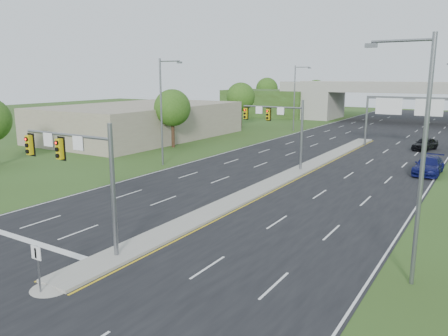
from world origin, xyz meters
TOP-DOWN VIEW (x-y plane):
  - ground at (0.00, 0.00)m, footprint 240.00×240.00m
  - road at (0.00, 35.00)m, footprint 24.00×160.00m
  - median at (0.00, 23.00)m, footprint 2.00×54.00m
  - median_nose at (0.00, -4.00)m, footprint 2.00×2.00m
  - lane_markings at (-0.60, 28.91)m, footprint 23.72×160.00m
  - signal_mast_near at (-2.26, -0.07)m, footprint 6.62×0.60m
  - signal_mast_far at (-2.26, 24.93)m, footprint 6.62×0.60m
  - keep_right_sign at (0.00, -4.53)m, footprint 0.60×0.13m
  - sign_gantry at (6.68, 44.92)m, footprint 11.58×0.44m
  - overpass at (0.00, 80.00)m, footprint 80.00×14.00m
  - lightpole_l_mid at (-13.30, 20.00)m, footprint 2.85×0.25m
  - lightpole_l_far at (-13.30, 55.00)m, footprint 2.85×0.25m
  - lightpole_r_near at (13.30, 5.00)m, footprint 2.85×0.25m
  - tree_l_near at (-20.00, 30.00)m, footprint 4.80×4.80m
  - tree_l_mid at (-24.00, 55.00)m, footprint 5.20×5.20m
  - tree_back_a at (-38.00, 94.00)m, footprint 6.00×6.00m
  - tree_back_b at (-24.00, 94.00)m, footprint 5.60×5.60m
  - commercial_building at (-30.00, 35.00)m, footprint 18.00×30.00m
  - car_far_b at (11.00, 30.09)m, footprint 2.43×5.74m
  - car_far_c at (8.71, 45.03)m, footprint 3.00×5.00m

SIDE VIEW (x-z plane):
  - ground at x=0.00m, z-range 0.00..0.00m
  - road at x=0.00m, z-range 0.00..0.02m
  - lane_markings at x=-0.60m, z-range 0.02..0.03m
  - median at x=0.00m, z-range 0.02..0.18m
  - median_nose at x=0.00m, z-range 0.02..0.18m
  - car_far_c at x=8.71m, z-range 0.02..1.61m
  - car_far_b at x=11.00m, z-range 0.02..1.67m
  - keep_right_sign at x=0.00m, z-range 0.42..2.62m
  - commercial_building at x=-30.00m, z-range 0.00..5.00m
  - overpass at x=0.00m, z-range -0.50..7.60m
  - signal_mast_near at x=-2.26m, z-range 1.23..8.23m
  - signal_mast_far at x=-2.26m, z-range 1.23..8.23m
  - tree_l_near at x=-20.00m, z-range 1.38..8.98m
  - sign_gantry at x=6.68m, z-range 1.90..8.58m
  - tree_l_mid at x=-24.00m, z-range 1.44..9.57m
  - tree_back_b at x=-24.00m, z-range 1.35..9.67m
  - tree_back_a at x=-38.00m, z-range 1.41..10.26m
  - lightpole_l_mid at x=-13.30m, z-range 0.60..11.60m
  - lightpole_l_far at x=-13.30m, z-range 0.60..11.60m
  - lightpole_r_near at x=13.30m, z-range 0.60..11.60m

